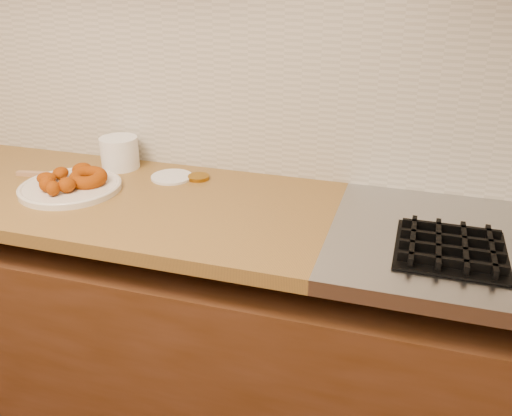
# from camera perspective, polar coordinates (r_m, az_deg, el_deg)

# --- Properties ---
(wall_back) EXTENTS (4.00, 0.02, 2.70)m
(wall_back) POSITION_cam_1_polar(r_m,az_deg,el_deg) (1.77, -6.10, 18.34)
(wall_back) COLOR tan
(wall_back) RESTS_ON ground
(base_cabinet) EXTENTS (3.60, 0.60, 0.77)m
(base_cabinet) POSITION_cam_1_polar(r_m,az_deg,el_deg) (1.88, -8.52, -13.56)
(base_cabinet) COLOR #4F2C1C
(base_cabinet) RESTS_ON floor
(backsplash) EXTENTS (3.60, 0.02, 0.60)m
(backsplash) POSITION_cam_1_polar(r_m,az_deg,el_deg) (1.79, -6.04, 13.51)
(backsplash) COLOR beige
(backsplash) RESTS_ON wall_back
(donut_plate) EXTENTS (0.31, 0.31, 0.02)m
(donut_plate) POSITION_cam_1_polar(r_m,az_deg,el_deg) (1.75, -18.95, 2.05)
(donut_plate) COLOR silver
(donut_plate) RESTS_ON butcher_block
(ring_donut) EXTENTS (0.15, 0.15, 0.05)m
(ring_donut) POSITION_cam_1_polar(r_m,az_deg,el_deg) (1.73, -17.27, 3.08)
(ring_donut) COLOR #8C3F05
(ring_donut) RESTS_ON donut_plate
(fried_dough_chunks) EXTENTS (0.17, 0.23, 0.05)m
(fried_dough_chunks) POSITION_cam_1_polar(r_m,az_deg,el_deg) (1.75, -19.76, 2.93)
(fried_dough_chunks) COLOR #8C3F05
(fried_dough_chunks) RESTS_ON donut_plate
(plastic_tub) EXTENTS (0.14, 0.14, 0.10)m
(plastic_tub) POSITION_cam_1_polar(r_m,az_deg,el_deg) (1.88, -14.16, 5.67)
(plastic_tub) COLOR white
(plastic_tub) RESTS_ON butcher_block
(tub_lid) EXTENTS (0.17, 0.17, 0.01)m
(tub_lid) POSITION_cam_1_polar(r_m,az_deg,el_deg) (1.77, -8.86, 3.25)
(tub_lid) COLOR white
(tub_lid) RESTS_ON butcher_block
(brass_jar_lid) EXTENTS (0.09, 0.09, 0.01)m
(brass_jar_lid) POSITION_cam_1_polar(r_m,az_deg,el_deg) (1.75, -6.07, 3.23)
(brass_jar_lid) COLOR #9E6A14
(brass_jar_lid) RESTS_ON butcher_block
(wooden_utensil) EXTENTS (0.17, 0.05, 0.01)m
(wooden_utensil) POSITION_cam_1_polar(r_m,az_deg,el_deg) (1.90, -21.62, 3.32)
(wooden_utensil) COLOR #A77A55
(wooden_utensil) RESTS_ON butcher_block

